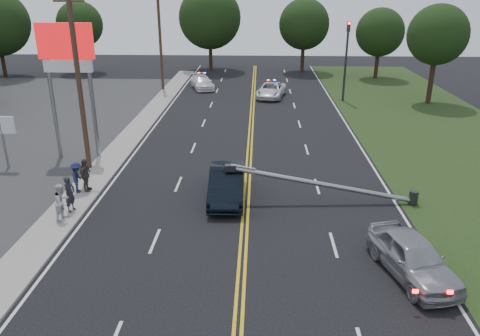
{
  "coord_description": "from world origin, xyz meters",
  "views": [
    {
      "loc": [
        0.54,
        -12.86,
        9.91
      ],
      "look_at": [
        -0.31,
        8.17,
        1.7
      ],
      "focal_mm": 35.0,
      "sensor_mm": 36.0,
      "label": 1
    }
  ],
  "objects_px": {
    "small_sign": "(1,129)",
    "waiting_sedan": "(413,257)",
    "fallen_streetlight": "(333,186)",
    "utility_pole_far": "(160,39)",
    "utility_pole_mid": "(79,82)",
    "bystander_a": "(70,194)",
    "bystander_d": "(85,175)",
    "emergency_b": "(202,82)",
    "bystander_c": "(77,177)",
    "pylon_sign": "(67,59)",
    "bystander_b": "(62,202)",
    "emergency_a": "(271,90)",
    "crashed_sedan": "(227,184)",
    "traffic_signal": "(346,55)"
  },
  "relations": [
    {
      "from": "pylon_sign",
      "to": "small_sign",
      "type": "xyz_separation_m",
      "value": [
        -3.5,
        -2.0,
        -3.66
      ]
    },
    {
      "from": "small_sign",
      "to": "emergency_a",
      "type": "height_order",
      "value": "small_sign"
    },
    {
      "from": "utility_pole_mid",
      "to": "bystander_d",
      "type": "xyz_separation_m",
      "value": [
        1.02,
        -3.29,
        -4.1
      ]
    },
    {
      "from": "pylon_sign",
      "to": "utility_pole_far",
      "type": "distance_m",
      "value": 20.06
    },
    {
      "from": "utility_pole_far",
      "to": "bystander_c",
      "type": "height_order",
      "value": "utility_pole_far"
    },
    {
      "from": "utility_pole_far",
      "to": "emergency_b",
      "type": "bearing_deg",
      "value": 13.28
    },
    {
      "from": "fallen_streetlight",
      "to": "waiting_sedan",
      "type": "height_order",
      "value": "fallen_streetlight"
    },
    {
      "from": "utility_pole_far",
      "to": "crashed_sedan",
      "type": "bearing_deg",
      "value": -72.25
    },
    {
      "from": "bystander_c",
      "to": "bystander_d",
      "type": "distance_m",
      "value": 0.41
    },
    {
      "from": "emergency_a",
      "to": "bystander_a",
      "type": "relative_size",
      "value": 2.88
    },
    {
      "from": "small_sign",
      "to": "bystander_b",
      "type": "xyz_separation_m",
      "value": [
        5.87,
        -6.4,
        -1.37
      ]
    },
    {
      "from": "waiting_sedan",
      "to": "traffic_signal",
      "type": "bearing_deg",
      "value": 71.08
    },
    {
      "from": "pylon_sign",
      "to": "utility_pole_mid",
      "type": "height_order",
      "value": "utility_pole_mid"
    },
    {
      "from": "utility_pole_mid",
      "to": "bystander_c",
      "type": "relative_size",
      "value": 6.24
    },
    {
      "from": "utility_pole_far",
      "to": "bystander_b",
      "type": "height_order",
      "value": "utility_pole_far"
    },
    {
      "from": "traffic_signal",
      "to": "fallen_streetlight",
      "type": "height_order",
      "value": "traffic_signal"
    },
    {
      "from": "emergency_a",
      "to": "bystander_c",
      "type": "height_order",
      "value": "bystander_c"
    },
    {
      "from": "fallen_streetlight",
      "to": "waiting_sedan",
      "type": "xyz_separation_m",
      "value": [
        2.02,
        -6.03,
        -0.16
      ]
    },
    {
      "from": "small_sign",
      "to": "waiting_sedan",
      "type": "relative_size",
      "value": 0.69
    },
    {
      "from": "fallen_streetlight",
      "to": "bystander_b",
      "type": "xyz_separation_m",
      "value": [
        -12.31,
        -2.4,
        0.05
      ]
    },
    {
      "from": "emergency_a",
      "to": "bystander_d",
      "type": "height_order",
      "value": "bystander_d"
    },
    {
      "from": "bystander_b",
      "to": "emergency_b",
      "type": "bearing_deg",
      "value": 9.8
    },
    {
      "from": "traffic_signal",
      "to": "utility_pole_far",
      "type": "bearing_deg",
      "value": 167.11
    },
    {
      "from": "utility_pole_far",
      "to": "emergency_a",
      "type": "relative_size",
      "value": 2.04
    },
    {
      "from": "pylon_sign",
      "to": "bystander_c",
      "type": "xyz_separation_m",
      "value": [
        1.96,
        -5.47,
        -5.08
      ]
    },
    {
      "from": "emergency_a",
      "to": "emergency_b",
      "type": "distance_m",
      "value": 7.92
    },
    {
      "from": "pylon_sign",
      "to": "waiting_sedan",
      "type": "bearing_deg",
      "value": -35.75
    },
    {
      "from": "crashed_sedan",
      "to": "bystander_b",
      "type": "relative_size",
      "value": 2.85
    },
    {
      "from": "bystander_b",
      "to": "fallen_streetlight",
      "type": "bearing_deg",
      "value": -63.69
    },
    {
      "from": "waiting_sedan",
      "to": "emergency_b",
      "type": "xyz_separation_m",
      "value": [
        -11.52,
        32.94,
        -0.1
      ]
    },
    {
      "from": "pylon_sign",
      "to": "fallen_streetlight",
      "type": "xyz_separation_m",
      "value": [
        14.69,
        -6.0,
        -5.08
      ]
    },
    {
      "from": "fallen_streetlight",
      "to": "crashed_sedan",
      "type": "bearing_deg",
      "value": 176.45
    },
    {
      "from": "crashed_sedan",
      "to": "bystander_d",
      "type": "height_order",
      "value": "bystander_d"
    },
    {
      "from": "utility_pole_mid",
      "to": "bystander_d",
      "type": "height_order",
      "value": "utility_pole_mid"
    },
    {
      "from": "utility_pole_far",
      "to": "crashed_sedan",
      "type": "xyz_separation_m",
      "value": [
        8.22,
        -25.68,
        -4.29
      ]
    },
    {
      "from": "utility_pole_mid",
      "to": "bystander_a",
      "type": "distance_m",
      "value": 7.01
    },
    {
      "from": "bystander_d",
      "to": "emergency_a",
      "type": "bearing_deg",
      "value": -17.03
    },
    {
      "from": "waiting_sedan",
      "to": "bystander_b",
      "type": "bearing_deg",
      "value": 151.17
    },
    {
      "from": "bystander_a",
      "to": "bystander_b",
      "type": "height_order",
      "value": "bystander_a"
    },
    {
      "from": "traffic_signal",
      "to": "bystander_c",
      "type": "height_order",
      "value": "traffic_signal"
    },
    {
      "from": "traffic_signal",
      "to": "emergency_a",
      "type": "bearing_deg",
      "value": 169.02
    },
    {
      "from": "utility_pole_mid",
      "to": "bystander_b",
      "type": "height_order",
      "value": "utility_pole_mid"
    },
    {
      "from": "small_sign",
      "to": "bystander_a",
      "type": "bearing_deg",
      "value": -43.37
    },
    {
      "from": "emergency_b",
      "to": "bystander_a",
      "type": "xyz_separation_m",
      "value": [
        -2.78,
        -28.49,
        0.31
      ]
    },
    {
      "from": "bystander_a",
      "to": "bystander_d",
      "type": "height_order",
      "value": "bystander_d"
    },
    {
      "from": "emergency_b",
      "to": "bystander_d",
      "type": "relative_size",
      "value": 2.64
    },
    {
      "from": "bystander_b",
      "to": "bystander_c",
      "type": "xyz_separation_m",
      "value": [
        -0.42,
        2.93,
        -0.04
      ]
    },
    {
      "from": "emergency_b",
      "to": "bystander_c",
      "type": "relative_size",
      "value": 2.85
    },
    {
      "from": "waiting_sedan",
      "to": "bystander_d",
      "type": "bearing_deg",
      "value": 140.26
    },
    {
      "from": "fallen_streetlight",
      "to": "utility_pole_far",
      "type": "bearing_deg",
      "value": 117.24
    }
  ]
}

